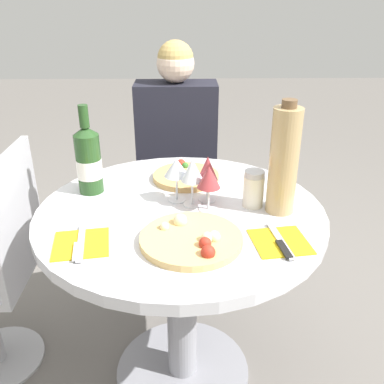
{
  "coord_description": "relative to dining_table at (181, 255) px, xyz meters",
  "views": [
    {
      "loc": [
        0.01,
        -1.21,
        1.36
      ],
      "look_at": [
        0.03,
        -0.09,
        0.82
      ],
      "focal_mm": 40.0,
      "sensor_mm": 36.0,
      "label": 1
    }
  ],
  "objects": [
    {
      "name": "wine_glass_back_right",
      "position": [
        0.09,
        0.06,
        0.29
      ],
      "size": [
        0.07,
        0.07,
        0.15
      ],
      "color": "silver",
      "rests_on": "dining_table"
    },
    {
      "name": "pizza_large",
      "position": [
        0.03,
        -0.2,
        0.19
      ],
      "size": [
        0.29,
        0.29,
        0.05
      ],
      "color": "#DBB26B",
      "rests_on": "dining_table"
    },
    {
      "name": "chair_behind_diner",
      "position": [
        -0.02,
        0.84,
        -0.12
      ],
      "size": [
        0.39,
        0.39,
        0.88
      ],
      "rotation": [
        0.0,
        0.0,
        3.14
      ],
      "color": "#ADADB2",
      "rests_on": "ground_plane"
    },
    {
      "name": "ground_plane",
      "position": [
        0.0,
        0.0,
        -0.55
      ],
      "size": [
        12.0,
        12.0,
        0.0
      ],
      "primitive_type": "plane",
      "color": "slate",
      "rests_on": "ground"
    },
    {
      "name": "wine_glass_center",
      "position": [
        0.04,
        0.03,
        0.3
      ],
      "size": [
        0.07,
        0.07,
        0.16
      ],
      "color": "silver",
      "rests_on": "dining_table"
    },
    {
      "name": "seated_diner",
      "position": [
        -0.02,
        0.7,
        -0.04
      ],
      "size": [
        0.38,
        0.4,
        1.16
      ],
      "rotation": [
        0.0,
        0.0,
        3.14
      ],
      "color": "black",
      "rests_on": "ground_plane"
    },
    {
      "name": "sugar_shaker",
      "position": [
        0.23,
        0.02,
        0.24
      ],
      "size": [
        0.07,
        0.07,
        0.12
      ],
      "color": "silver",
      "rests_on": "dining_table"
    },
    {
      "name": "wine_glass_front_right",
      "position": [
        0.09,
        -0.01,
        0.29
      ],
      "size": [
        0.07,
        0.07,
        0.15
      ],
      "color": "silver",
      "rests_on": "dining_table"
    },
    {
      "name": "wine_glass_back_left",
      "position": [
        -0.01,
        0.06,
        0.29
      ],
      "size": [
        0.08,
        0.08,
        0.15
      ],
      "color": "silver",
      "rests_on": "dining_table"
    },
    {
      "name": "wine_bottle",
      "position": [
        -0.31,
        0.14,
        0.29
      ],
      "size": [
        0.09,
        0.09,
        0.3
      ],
      "color": "#23471E",
      "rests_on": "dining_table"
    },
    {
      "name": "pizza_small_far",
      "position": [
        0.02,
        0.23,
        0.19
      ],
      "size": [
        0.24,
        0.24,
        0.05
      ],
      "color": "tan",
      "rests_on": "dining_table"
    },
    {
      "name": "place_setting_right",
      "position": [
        0.28,
        -0.21,
        0.18
      ],
      "size": [
        0.17,
        0.19,
        0.01
      ],
      "color": "gold",
      "rests_on": "dining_table"
    },
    {
      "name": "place_setting_left",
      "position": [
        -0.27,
        -0.21,
        0.18
      ],
      "size": [
        0.17,
        0.19,
        0.01
      ],
      "color": "gold",
      "rests_on": "dining_table"
    },
    {
      "name": "tall_carafe",
      "position": [
        0.31,
        -0.02,
        0.35
      ],
      "size": [
        0.09,
        0.09,
        0.35
      ],
      "color": "tan",
      "rests_on": "dining_table"
    },
    {
      "name": "dining_table",
      "position": [
        0.0,
        0.0,
        0.0
      ],
      "size": [
        0.92,
        0.92,
        0.72
      ],
      "color": "gray",
      "rests_on": "ground_plane"
    }
  ]
}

